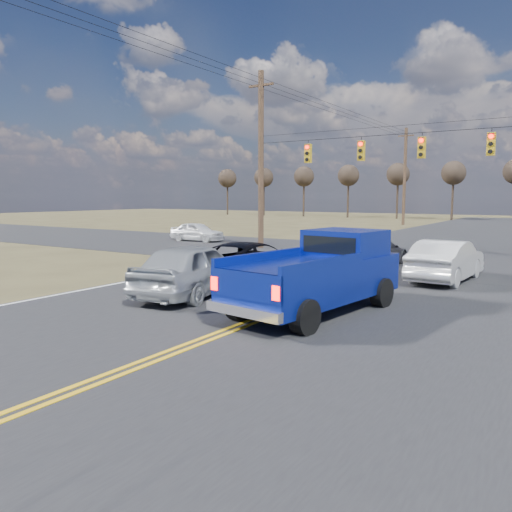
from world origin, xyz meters
The scene contains 12 objects.
ground centered at (0.00, 0.00, 0.00)m, with size 160.00×160.00×0.00m, color brown.
road_main centered at (0.00, 10.00, 0.00)m, with size 14.00×120.00×0.02m, color #28282B.
road_cross centered at (0.00, 18.00, 0.00)m, with size 120.00×12.00×0.02m, color #28282B.
signal_gantry centered at (0.50, 17.79, 5.06)m, with size 19.60×4.83×10.00m.
utility_poles centered at (0.00, 17.00, 5.23)m, with size 19.60×58.32×10.00m.
treeline centered at (0.00, 26.96, 5.70)m, with size 87.00×117.80×7.40m.
pickup_truck centered at (0.88, 5.21, 1.02)m, with size 2.83×5.82×2.10m.
silver_suv centered at (-3.33, 5.16, 0.82)m, with size 1.94×4.82×1.64m, color #AEB3B7.
black_suv centered at (-2.87, 7.64, 0.75)m, with size 2.48×5.37×1.49m, color black.
white_car_queue centered at (2.58, 12.04, 0.74)m, with size 1.57×4.50×1.48m, color silver.
dgrey_car_queue centered at (-0.80, 14.16, 0.64)m, with size 1.80×4.43×1.29m, color #36353B.
cross_car_west centered at (-15.00, 19.47, 0.64)m, with size 3.77×1.52×1.29m, color white.
Camera 1 is at (6.43, -6.42, 3.03)m, focal length 35.00 mm.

